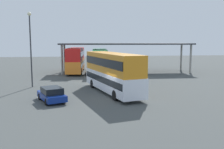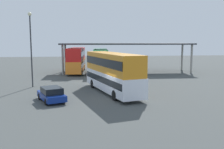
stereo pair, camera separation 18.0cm
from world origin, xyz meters
name	(u,v)px [view 2 (the right image)]	position (x,y,z in m)	size (l,w,h in m)	color
ground_plane	(112,99)	(0.00, 0.00, 0.00)	(140.00, 140.00, 0.00)	#454948
double_decker_main	(112,71)	(0.47, 3.02, 2.36)	(5.04, 11.55, 4.31)	white
parked_hatchback	(51,94)	(-5.67, -0.05, 0.67)	(3.08, 4.33, 1.35)	navy
double_decker_near_canopy	(76,59)	(-3.32, 21.77, 2.41)	(3.53, 11.62, 4.40)	orange
double_decker_mid_row	(100,60)	(0.86, 20.12, 2.29)	(3.33, 10.98, 4.17)	silver
depot_canopy	(127,45)	(5.68, 20.60, 4.92)	(23.81, 6.94, 5.23)	#33353A
lamppost_tall	(31,41)	(-8.68, 7.75, 5.55)	(0.44, 0.44, 8.98)	#33353A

